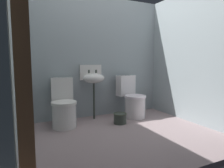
{
  "coord_description": "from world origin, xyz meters",
  "views": [
    {
      "loc": [
        -1.32,
        -2.52,
        1.05
      ],
      "look_at": [
        0.0,
        0.25,
        0.7
      ],
      "focal_mm": 31.64,
      "sensor_mm": 36.0,
      "label": 1
    }
  ],
  "objects": [
    {
      "name": "bucket",
      "position": [
        0.21,
        0.37,
        0.09
      ],
      "size": [
        0.23,
        0.23,
        0.18
      ],
      "color": "#343C34",
      "rests_on": "ground"
    },
    {
      "name": "wall_left",
      "position": [
        -1.42,
        0.1,
        1.13
      ],
      "size": [
        0.1,
        2.23,
        2.26
      ],
      "primitive_type": "cube",
      "color": "#8EA09E",
      "rests_on": "ground"
    },
    {
      "name": "wall_right",
      "position": [
        1.42,
        0.1,
        1.13
      ],
      "size": [
        0.1,
        2.23,
        2.26
      ],
      "primitive_type": "cube",
      "color": "#93A0A4",
      "rests_on": "ground"
    },
    {
      "name": "wooden_door_post",
      "position": [
        -1.29,
        -0.87,
        1.13
      ],
      "size": [
        0.12,
        0.12,
        2.26
      ],
      "primitive_type": "cube",
      "color": "#91603C",
      "rests_on": "ground"
    },
    {
      "name": "sink",
      "position": [
        -0.09,
        0.85,
        0.75
      ],
      "size": [
        0.42,
        0.34,
        0.99
      ],
      "color": "#343C34",
      "rests_on": "ground"
    },
    {
      "name": "toilet_left",
      "position": [
        -0.68,
        0.66,
        0.32
      ],
      "size": [
        0.44,
        0.63,
        0.78
      ],
      "rotation": [
        0.0,
        0.0,
        3.04
      ],
      "color": "white",
      "rests_on": "ground"
    },
    {
      "name": "wall_back",
      "position": [
        0.0,
        1.07,
        1.13
      ],
      "size": [
        3.14,
        0.1,
        2.26
      ],
      "primitive_type": "cube",
      "color": "#929FA4",
      "rests_on": "ground"
    },
    {
      "name": "toilet_right",
      "position": [
        0.63,
        0.67,
        0.32
      ],
      "size": [
        0.45,
        0.63,
        0.78
      ],
      "rotation": [
        0.0,
        0.0,
        3.27
      ],
      "color": "white",
      "rests_on": "ground"
    },
    {
      "name": "ground_plane",
      "position": [
        0.0,
        0.0,
        -0.04
      ],
      "size": [
        3.14,
        2.43,
        0.08
      ],
      "primitive_type": "cube",
      "color": "gray"
    }
  ]
}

